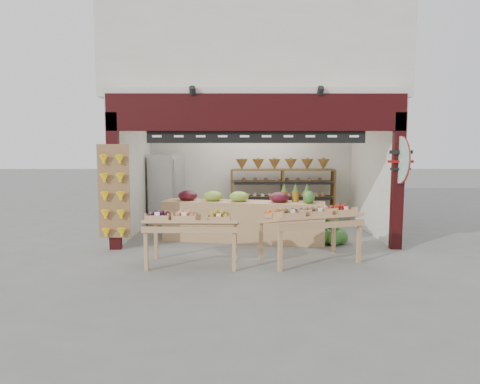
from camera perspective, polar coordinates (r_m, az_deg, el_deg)
name	(u,v)px	position (r m, az deg, el deg)	size (l,w,h in m)	color
ground	(254,238)	(9.51, 1.85, -6.09)	(60.00, 60.00, 0.00)	slate
shop_structure	(252,69)	(11.08, 1.61, 16.02)	(6.36, 5.12, 5.40)	silver
banana_board	(113,193)	(8.51, -16.53, -0.16)	(0.60, 0.15, 1.80)	#916642
gift_sign	(400,160)	(8.72, 20.59, 4.02)	(0.04, 0.93, 0.92)	#A4CFB4
back_shelving	(282,182)	(11.17, 5.68, 1.39)	(2.69, 0.44, 1.69)	brown
refrigerator	(167,190)	(11.17, -9.77, 0.31)	(0.70, 0.70, 1.81)	#B9BCC0
cardboard_stack	(186,222)	(10.03, -7.24, -3.97)	(1.08, 0.88, 0.72)	beige
mid_counter	(243,219)	(9.10, 0.38, -3.67)	(3.46, 1.24, 1.07)	tan
display_table_left	(187,220)	(7.30, -7.12, -3.73)	(1.56, 0.89, 0.99)	tan
display_table_right	(310,215)	(7.53, 9.27, -3.11)	(1.83, 1.40, 1.03)	tan
watermelon_pile	(330,234)	(9.13, 11.86, -5.50)	(0.74, 0.74, 0.58)	#1C511B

